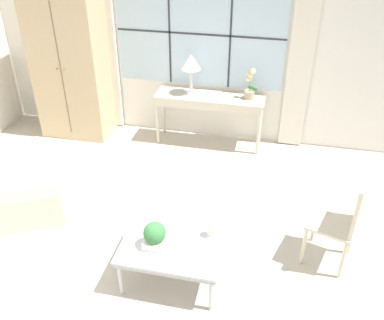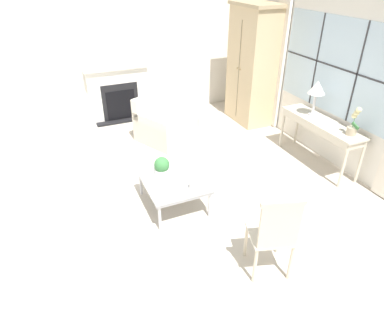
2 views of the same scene
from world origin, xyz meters
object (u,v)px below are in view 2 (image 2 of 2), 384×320
at_px(fireplace, 118,88).
at_px(pillar_candle, 193,185).
at_px(armoire, 252,65).
at_px(side_chair_wooden, 274,232).
at_px(console_table, 321,126).
at_px(armchair_upholstered, 165,125).
at_px(potted_orchid, 353,124).
at_px(table_lamp, 317,89).
at_px(coffee_table, 173,181).
at_px(potted_plant_small, 162,167).

xyz_separation_m(fireplace, pillar_candle, (3.60, 0.11, -0.18)).
xyz_separation_m(armoire, side_chair_wooden, (3.71, -2.01, -0.57)).
bearing_deg(console_table, fireplace, -140.52).
xyz_separation_m(fireplace, armchair_upholstered, (1.28, 0.56, -0.41)).
bearing_deg(potted_orchid, table_lamp, -179.01).
relative_size(potted_orchid, armchair_upholstered, 0.36).
xyz_separation_m(table_lamp, pillar_candle, (0.76, -2.49, -0.69)).
relative_size(armoire, pillar_candle, 14.21).
distance_m(armchair_upholstered, pillar_candle, 2.37).
xyz_separation_m(table_lamp, coffee_table, (0.43, -2.63, -0.80)).
relative_size(potted_orchid, coffee_table, 0.46).
bearing_deg(armoire, coffee_table, -49.30).
relative_size(armoire, potted_orchid, 5.32).
bearing_deg(pillar_candle, console_table, 101.20).
distance_m(armoire, armchair_upholstered, 2.13).
xyz_separation_m(potted_plant_small, pillar_candle, (0.48, 0.24, -0.06)).
relative_size(coffee_table, potted_plant_small, 3.63).
xyz_separation_m(armchair_upholstered, coffee_table, (1.98, -0.59, 0.12)).
distance_m(fireplace, console_table, 4.04).
xyz_separation_m(coffee_table, pillar_candle, (0.33, 0.14, 0.11)).
bearing_deg(armoire, table_lamp, 3.58).
relative_size(fireplace, coffee_table, 2.24).
height_order(fireplace, potted_orchid, fireplace).
height_order(table_lamp, potted_orchid, table_lamp).
relative_size(table_lamp, pillar_candle, 3.53).
relative_size(armchair_upholstered, coffee_table, 1.26).
distance_m(console_table, armchair_upholstered, 2.75).
bearing_deg(potted_orchid, console_table, -175.57).
bearing_deg(armchair_upholstered, potted_orchid, 40.75).
height_order(console_table, table_lamp, table_lamp).
relative_size(fireplace, potted_orchid, 4.90).
relative_size(armoire, potted_plant_small, 8.84).
distance_m(coffee_table, potted_plant_small, 0.25).
xyz_separation_m(table_lamp, potted_orchid, (0.82, 0.01, -0.28)).
bearing_deg(armoire, potted_orchid, 2.75).
distance_m(fireplace, coffee_table, 3.28).
relative_size(table_lamp, coffee_table, 0.60).
distance_m(console_table, coffee_table, 2.62).
bearing_deg(pillar_candle, armchair_upholstered, 169.03).
xyz_separation_m(armchair_upholstered, pillar_candle, (2.32, -0.45, 0.23)).
relative_size(table_lamp, armchair_upholstered, 0.48).
bearing_deg(coffee_table, fireplace, 179.42).
relative_size(armoire, table_lamp, 4.03).
distance_m(table_lamp, side_chair_wooden, 2.96).
distance_m(table_lamp, pillar_candle, 2.69).
bearing_deg(armoire, fireplace, -113.89).
bearing_deg(potted_orchid, pillar_candle, -91.39).
bearing_deg(armchair_upholstered, armoire, 95.40).
bearing_deg(armchair_upholstered, console_table, 47.61).
relative_size(console_table, armchair_upholstered, 1.29).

